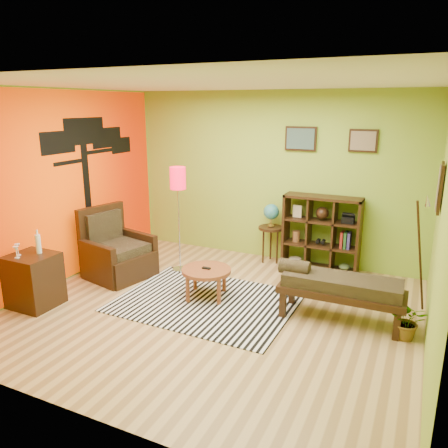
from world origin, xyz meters
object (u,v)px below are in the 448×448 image
at_px(armchair, 116,255).
at_px(cube_shelf, 322,234).
at_px(coffee_table, 206,273).
at_px(potted_plant, 407,325).
at_px(side_cabinet, 34,280).
at_px(bench, 338,286).
at_px(floor_lamp, 178,188).
at_px(globe_table, 271,218).

distance_m(armchair, cube_shelf, 3.23).
bearing_deg(coffee_table, potted_plant, -0.55).
relative_size(side_cabinet, potted_plant, 2.30).
distance_m(cube_shelf, bench, 1.72).
bearing_deg(cube_shelf, floor_lamp, -153.69).
xyz_separation_m(floor_lamp, globe_table, (1.17, 0.98, -0.59)).
distance_m(coffee_table, potted_plant, 2.57).
bearing_deg(coffee_table, bench, 3.30).
xyz_separation_m(armchair, potted_plant, (4.19, -0.16, -0.15)).
xyz_separation_m(armchair, globe_table, (1.96, 1.57, 0.43)).
relative_size(coffee_table, cube_shelf, 0.56).
bearing_deg(potted_plant, globe_table, 142.31).
relative_size(bench, potted_plant, 3.47).
height_order(side_cabinet, cube_shelf, cube_shelf).
bearing_deg(floor_lamp, coffee_table, -40.35).
bearing_deg(side_cabinet, coffee_table, 31.25).
relative_size(cube_shelf, bench, 0.78).
bearing_deg(bench, side_cabinet, -160.89).
height_order(side_cabinet, floor_lamp, floor_lamp).
distance_m(side_cabinet, globe_table, 3.68).
xyz_separation_m(globe_table, cube_shelf, (0.85, 0.01, -0.16)).
height_order(coffee_table, side_cabinet, side_cabinet).
bearing_deg(potted_plant, side_cabinet, -165.65).
bearing_deg(floor_lamp, bench, -13.36).
bearing_deg(globe_table, cube_shelf, 0.86).
distance_m(cube_shelf, potted_plant, 2.26).
bearing_deg(armchair, cube_shelf, 29.40).
height_order(floor_lamp, cube_shelf, floor_lamp).
distance_m(side_cabinet, cube_shelf, 4.25).
xyz_separation_m(coffee_table, globe_table, (0.33, 1.70, 0.40)).
distance_m(globe_table, potted_plant, 2.88).
xyz_separation_m(cube_shelf, potted_plant, (1.39, -1.74, -0.43)).
bearing_deg(cube_shelf, coffee_table, -124.47).
relative_size(coffee_table, potted_plant, 1.53).
bearing_deg(armchair, floor_lamp, 36.51).
relative_size(armchair, bench, 0.70).
bearing_deg(coffee_table, side_cabinet, -148.75).
relative_size(floor_lamp, cube_shelf, 1.38).
relative_size(armchair, potted_plant, 2.41).
bearing_deg(armchair, side_cabinet, -103.23).
xyz_separation_m(bench, potted_plant, (0.82, -0.13, -0.27)).
bearing_deg(bench, cube_shelf, 109.50).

